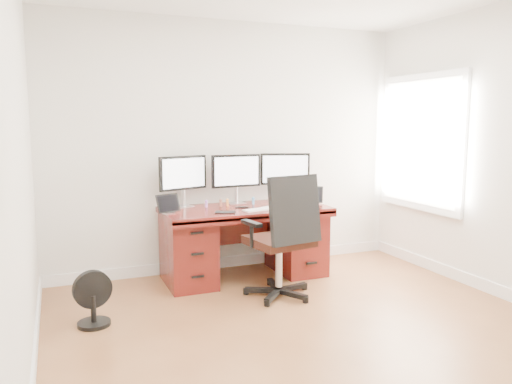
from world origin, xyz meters
name	(u,v)px	position (x,y,z in m)	size (l,w,h in m)	color
ground	(334,349)	(0.00, 0.00, 0.00)	(4.50, 4.50, 0.00)	brown
back_wall	(230,147)	(0.00, 2.25, 1.35)	(4.00, 0.10, 2.70)	silver
desk	(244,240)	(0.00, 1.83, 0.40)	(1.70, 0.80, 0.75)	#591511
office_chair	(282,258)	(0.11, 1.12, 0.38)	(0.71, 0.71, 1.16)	black
floor_fan	(93,299)	(-1.57, 1.09, 0.22)	(0.31, 0.26, 0.45)	black
monitor_left	(183,175)	(-0.58, 2.07, 1.09)	(0.53, 0.21, 0.53)	silver
monitor_center	(236,173)	(0.00, 2.07, 1.09)	(0.55, 0.15, 0.53)	silver
monitor_right	(285,171)	(0.58, 2.07, 1.09)	(0.53, 0.20, 0.53)	silver
tablet_left	(168,205)	(-0.81, 1.75, 0.84)	(0.25, 0.15, 0.19)	silver
tablet_right	(312,196)	(0.75, 1.75, 0.84)	(0.24, 0.19, 0.19)	silver
keyboard	(256,210)	(0.04, 1.59, 0.76)	(0.27, 0.12, 0.01)	silver
trackpad	(268,208)	(0.20, 1.66, 0.76)	(0.13, 0.13, 0.01)	silver
drawing_tablet	(225,212)	(-0.29, 1.59, 0.76)	(0.19, 0.12, 0.01)	black
phone	(242,207)	(-0.04, 1.79, 0.76)	(0.13, 0.07, 0.01)	black
figurine_purple	(206,203)	(-0.37, 1.95, 0.79)	(0.03, 0.03, 0.08)	#A674DA
figurine_brown	(221,202)	(-0.21, 1.95, 0.79)	(0.03, 0.03, 0.08)	#8E5F4B
figurine_orange	(227,202)	(-0.14, 1.95, 0.79)	(0.03, 0.03, 0.08)	orange
figurine_blue	(253,200)	(0.15, 1.95, 0.79)	(0.03, 0.03, 0.08)	#50A2DC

